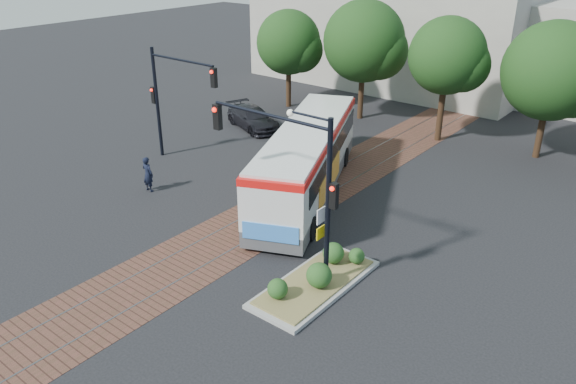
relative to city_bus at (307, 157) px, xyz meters
The scene contains 10 objects.
ground 5.41m from the city_bus, 88.05° to the right, with size 120.00×120.00×0.00m, color black.
trackbed 2.12m from the city_bus, 81.00° to the right, with size 3.60×40.00×0.02m.
tree_row 11.80m from the city_bus, 83.03° to the left, with size 26.40×5.60×7.67m.
warehouses 23.74m from the city_bus, 90.85° to the left, with size 40.00×13.00×8.00m.
city_bus is the anchor object (origin of this frame).
traffic_island 7.94m from the city_bus, 50.21° to the right, with size 2.20×5.20×1.13m.
signal_pole_main 7.53m from the city_bus, 55.65° to the right, with size 5.49×0.46×6.00m.
signal_pole_left 8.52m from the city_bus, behind, with size 4.99×0.34×6.00m.
officer 7.67m from the city_bus, 142.65° to the right, with size 0.64×0.42×1.74m, color black.
parked_car 10.28m from the city_bus, 146.56° to the left, with size 1.88×4.64×1.35m, color black.
Camera 1 is at (14.45, -14.59, 11.44)m, focal length 35.00 mm.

